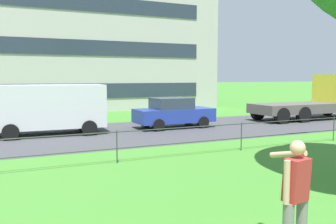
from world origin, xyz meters
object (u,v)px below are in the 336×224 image
(person_thrower, at_px, (295,194))
(apartment_building_background, at_px, (47,12))
(flatbed_truck_far_right, at_px, (321,99))
(car_blue_right, at_px, (173,113))
(panel_van_left, at_px, (47,107))

(person_thrower, height_order, apartment_building_background, apartment_building_background)
(flatbed_truck_far_right, bearing_deg, person_thrower, -138.47)
(flatbed_truck_far_right, distance_m, apartment_building_background, 22.59)
(car_blue_right, height_order, apartment_building_background, apartment_building_background)
(flatbed_truck_far_right, bearing_deg, car_blue_right, 179.38)
(person_thrower, xyz_separation_m, apartment_building_background, (0.16, 28.93, 7.08))
(car_blue_right, distance_m, flatbed_truck_far_right, 10.13)
(panel_van_left, distance_m, flatbed_truck_far_right, 16.24)
(panel_van_left, xyz_separation_m, flatbed_truck_far_right, (16.23, -0.41, -0.05))
(person_thrower, xyz_separation_m, panel_van_left, (-1.88, 13.12, 0.35))
(person_thrower, xyz_separation_m, car_blue_right, (4.23, 12.82, -0.14))
(car_blue_right, xyz_separation_m, apartment_building_background, (-4.06, 16.11, 7.22))
(apartment_building_background, bearing_deg, flatbed_truck_far_right, -48.83)
(person_thrower, distance_m, apartment_building_background, 29.78)
(car_blue_right, height_order, flatbed_truck_far_right, flatbed_truck_far_right)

